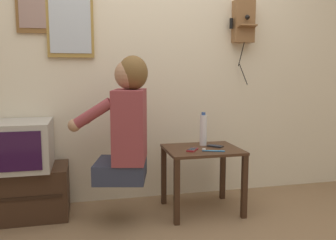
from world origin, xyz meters
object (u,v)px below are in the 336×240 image
object	(u,v)px
television	(15,145)
cell_phone_spare	(215,146)
toothbrush	(212,151)
person	(126,123)
wall_phone_antique	(243,21)
wall_mirror	(70,15)
water_bottle	(203,130)
cell_phone_held	(192,150)

from	to	relation	value
television	cell_phone_spare	size ratio (longest dim) A/B	4.01
toothbrush	person	bearing A→B (deg)	106.31
wall_phone_antique	toothbrush	bearing A→B (deg)	-133.21
person	wall_mirror	size ratio (longest dim) A/B	1.36
television	person	bearing A→B (deg)	-17.70
television	wall_phone_antique	size ratio (longest dim) A/B	0.66
person	water_bottle	world-z (taller)	person
water_bottle	cell_phone_spare	bearing A→B (deg)	-49.16
cell_phone_held	toothbrush	xyz separation A→B (m)	(0.13, -0.07, 0.00)
television	toothbrush	world-z (taller)	television
person	water_bottle	bearing A→B (deg)	-59.95
television	cell_phone_spare	world-z (taller)	television
wall_mirror	water_bottle	xyz separation A→B (m)	(1.04, -0.29, -0.92)
cell_phone_spare	wall_mirror	bearing A→B (deg)	115.80
water_bottle	toothbrush	world-z (taller)	water_bottle
wall_phone_antique	water_bottle	bearing A→B (deg)	-150.77
person	television	xyz separation A→B (m)	(-0.81, 0.26, -0.18)
wall_phone_antique	cell_phone_spare	distance (m)	1.16
wall_phone_antique	cell_phone_held	world-z (taller)	wall_phone_antique
water_bottle	person	bearing A→B (deg)	-163.46
wall_phone_antique	person	bearing A→B (deg)	-158.02
cell_phone_held	toothbrush	world-z (taller)	toothbrush
cell_phone_held	television	bearing A→B (deg)	-155.19
cell_phone_held	water_bottle	world-z (taller)	water_bottle
person	toothbrush	distance (m)	0.69
person	toothbrush	size ratio (longest dim) A/B	5.48
wall_phone_antique	water_bottle	world-z (taller)	wall_phone_antique
person	television	size ratio (longest dim) A/B	1.73
toothbrush	cell_phone_spare	bearing A→B (deg)	-8.86
person	wall_mirror	world-z (taller)	wall_mirror
wall_mirror	cell_phone_spare	distance (m)	1.58
wall_mirror	water_bottle	bearing A→B (deg)	-15.66
wall_mirror	cell_phone_held	bearing A→B (deg)	-27.32
wall_phone_antique	cell_phone_spare	xyz separation A→B (m)	(-0.37, -0.34, -1.05)
cell_phone_held	cell_phone_spare	distance (m)	0.24
wall_phone_antique	cell_phone_spare	size ratio (longest dim) A/B	6.05
wall_phone_antique	cell_phone_spare	bearing A→B (deg)	-138.10
television	water_bottle	world-z (taller)	water_bottle
wall_phone_antique	wall_mirror	distance (m)	1.49
wall_phone_antique	toothbrush	xyz separation A→B (m)	(-0.46, -0.49, -1.05)
wall_mirror	person	bearing A→B (deg)	-51.67
cell_phone_spare	toothbrush	world-z (taller)	toothbrush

